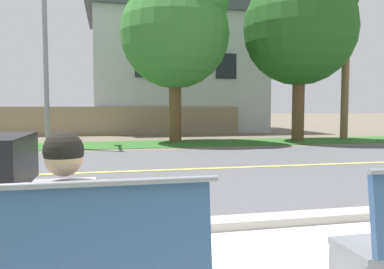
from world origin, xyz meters
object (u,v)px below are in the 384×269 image
(seated_person_grey, at_px, (67,227))
(shade_tree_centre, at_px, (304,20))
(shade_tree_left, at_px, (179,26))
(streetlamp, at_px, (46,25))

(seated_person_grey, bearing_deg, shade_tree_centre, 56.27)
(shade_tree_left, bearing_deg, seated_person_grey, -103.53)
(streetlamp, relative_size, shade_tree_left, 1.05)
(seated_person_grey, relative_size, streetlamp, 0.17)
(seated_person_grey, distance_m, shade_tree_centre, 15.04)
(shade_tree_left, height_order, shade_tree_centre, shade_tree_centre)
(shade_tree_centre, bearing_deg, streetlamp, -178.10)
(streetlamp, xyz_separation_m, shade_tree_centre, (9.75, 0.32, 0.70))
(streetlamp, distance_m, shade_tree_left, 4.82)
(seated_person_grey, relative_size, shade_tree_centre, 0.17)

